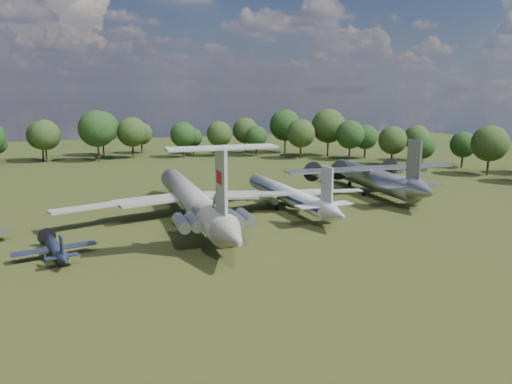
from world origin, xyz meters
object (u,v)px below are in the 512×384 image
object	(u,v)px
an12_transport	(373,181)
person_on_il62	(215,201)
tu104_jet	(287,197)
il62_airliner	(192,204)
small_prop_west	(55,251)

from	to	relation	value
an12_transport	person_on_il62	world-z (taller)	person_on_il62
tu104_jet	an12_transport	distance (m)	21.78
il62_airliner	small_prop_west	size ratio (longest dim) A/B	4.08
il62_airliner	tu104_jet	xyz separation A→B (m)	(17.65, 3.19, -0.75)
tu104_jet	small_prop_west	bearing A→B (deg)	-160.58
il62_airliner	person_on_il62	size ratio (longest dim) A/B	29.06
il62_airliner	tu104_jet	distance (m)	17.95
tu104_jet	an12_transport	world-z (taller)	an12_transport
person_on_il62	an12_transport	bearing A→B (deg)	-141.87
small_prop_west	il62_airliner	bearing A→B (deg)	20.04
il62_airliner	tu104_jet	bearing A→B (deg)	9.66
small_prop_west	person_on_il62	xyz separation A→B (m)	(19.97, -2.14, 5.44)
il62_airliner	small_prop_west	bearing A→B (deg)	-146.87
tu104_jet	small_prop_west	world-z (taller)	tu104_jet
person_on_il62	tu104_jet	bearing A→B (deg)	-127.59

